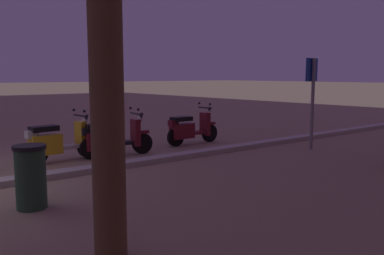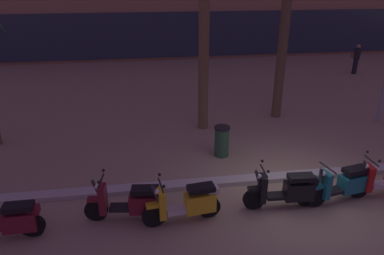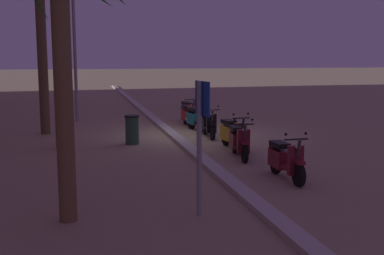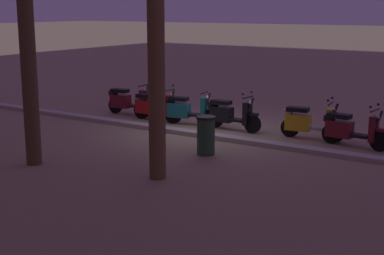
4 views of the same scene
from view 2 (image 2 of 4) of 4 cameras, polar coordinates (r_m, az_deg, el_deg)
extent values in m
plane|color=#9E896B|center=(9.64, 15.91, -9.62)|extent=(200.00, 200.00, 0.00)
cube|color=#BCB7AD|center=(10.05, 14.67, -7.64)|extent=(60.00, 0.36, 0.12)
cube|color=#283342|center=(23.33, -1.25, 14.70)|extent=(43.68, 0.12, 2.80)
cylinder|color=black|center=(8.42, -24.27, -14.17)|extent=(0.52, 0.10, 0.52)
cube|color=maroon|center=(8.40, -25.92, -13.32)|extent=(0.68, 0.33, 0.42)
cube|color=black|center=(8.21, -26.20, -11.40)|extent=(0.60, 0.31, 0.12)
cube|color=maroon|center=(8.18, -24.17, -11.97)|extent=(0.24, 0.20, 0.16)
cylinder|color=black|center=(8.42, -15.15, -12.71)|extent=(0.53, 0.16, 0.52)
cylinder|color=black|center=(8.22, -5.98, -12.92)|extent=(0.53, 0.16, 0.52)
cube|color=black|center=(8.27, -11.00, -12.50)|extent=(0.63, 0.35, 0.08)
cube|color=maroon|center=(8.14, -7.60, -11.98)|extent=(0.71, 0.40, 0.43)
cube|color=black|center=(7.95, -7.59, -9.95)|extent=(0.63, 0.37, 0.12)
cube|color=maroon|center=(8.22, -14.12, -11.11)|extent=(0.18, 0.35, 0.66)
cube|color=maroon|center=(8.26, -15.37, -11.07)|extent=(0.34, 0.20, 0.08)
cylinder|color=#333338|center=(8.15, -14.78, -10.22)|extent=(0.29, 0.10, 0.69)
cylinder|color=black|center=(7.97, -14.45, -8.32)|extent=(0.11, 0.56, 0.04)
sphere|color=white|center=(8.06, -15.06, -9.15)|extent=(0.12, 0.12, 0.12)
cube|color=black|center=(7.98, -5.52, -10.56)|extent=(0.26, 0.23, 0.16)
sphere|color=black|center=(7.70, -14.76, -8.49)|extent=(0.07, 0.07, 0.07)
sphere|color=black|center=(8.10, -14.06, -6.71)|extent=(0.07, 0.07, 0.07)
cylinder|color=black|center=(8.01, -6.14, -14.00)|extent=(0.53, 0.16, 0.52)
cylinder|color=black|center=(8.25, 2.78, -12.64)|extent=(0.53, 0.16, 0.52)
cube|color=silver|center=(8.06, -1.96, -13.06)|extent=(0.63, 0.35, 0.08)
cube|color=gold|center=(8.09, 1.29, -11.89)|extent=(0.71, 0.40, 0.44)
cube|color=black|center=(7.89, 1.45, -9.75)|extent=(0.63, 0.37, 0.12)
cube|color=gold|center=(7.86, -4.91, -12.14)|extent=(0.18, 0.35, 0.66)
cube|color=gold|center=(7.84, -6.23, -12.32)|extent=(0.34, 0.20, 0.08)
cylinder|color=#333338|center=(7.77, -5.54, -11.32)|extent=(0.29, 0.10, 0.69)
cylinder|color=black|center=(7.60, -5.03, -9.25)|extent=(0.11, 0.56, 0.04)
sphere|color=white|center=(7.66, -5.74, -10.23)|extent=(0.12, 0.12, 0.12)
cube|color=silver|center=(8.02, 3.39, -10.04)|extent=(0.26, 0.23, 0.16)
sphere|color=black|center=(7.34, -4.55, -9.42)|extent=(0.07, 0.07, 0.07)
sphere|color=black|center=(7.74, -5.25, -7.56)|extent=(0.07, 0.07, 0.07)
cylinder|color=black|center=(8.61, 9.91, -11.30)|extent=(0.52, 0.13, 0.52)
cylinder|color=black|center=(9.01, 17.96, -10.49)|extent=(0.52, 0.13, 0.52)
cube|color=black|center=(8.74, 13.75, -10.62)|extent=(0.61, 0.31, 0.08)
cube|color=black|center=(8.83, 16.76, -9.69)|extent=(0.70, 0.36, 0.44)
cube|color=black|center=(8.66, 17.16, -7.69)|extent=(0.62, 0.33, 0.12)
cube|color=black|center=(8.49, 11.24, -9.58)|extent=(0.16, 0.35, 0.66)
cube|color=black|center=(8.45, 10.05, -9.68)|extent=(0.33, 0.18, 0.08)
cylinder|color=#333338|center=(8.39, 10.79, -8.77)|extent=(0.29, 0.09, 0.69)
cylinder|color=black|center=(8.25, 11.49, -6.84)|extent=(0.07, 0.56, 0.04)
sphere|color=white|center=(8.29, 10.75, -7.72)|extent=(0.12, 0.12, 0.12)
cube|color=black|center=(8.81, 18.79, -8.09)|extent=(0.25, 0.21, 0.16)
sphere|color=black|center=(8.00, 12.17, -6.93)|extent=(0.07, 0.07, 0.07)
sphere|color=black|center=(8.40, 11.24, -5.31)|extent=(0.07, 0.07, 0.07)
cylinder|color=black|center=(9.06, 19.41, -10.46)|extent=(0.53, 0.20, 0.52)
cylinder|color=black|center=(9.82, 25.17, -8.68)|extent=(0.53, 0.20, 0.52)
cube|color=black|center=(9.37, 22.23, -9.31)|extent=(0.64, 0.39, 0.08)
cube|color=#197075|center=(9.59, 24.38, -8.12)|extent=(0.73, 0.44, 0.44)
cube|color=black|center=(9.44, 24.82, -6.25)|extent=(0.65, 0.41, 0.12)
cube|color=#197075|center=(9.02, 20.57, -8.65)|extent=(0.20, 0.36, 0.66)
cube|color=#197075|center=(8.91, 19.66, -8.91)|extent=(0.34, 0.22, 0.08)
cylinder|color=#333338|center=(8.90, 20.30, -7.94)|extent=(0.29, 0.12, 0.69)
cylinder|color=black|center=(8.79, 21.00, -6.04)|extent=(0.15, 0.56, 0.04)
sphere|color=white|center=(8.80, 20.36, -6.96)|extent=(0.12, 0.12, 0.12)
cube|color=black|center=(9.67, 25.94, -6.43)|extent=(0.27, 0.24, 0.16)
cylinder|color=black|center=(9.78, 25.22, -8.84)|extent=(0.52, 0.10, 0.52)
cube|color=silver|center=(10.08, 28.18, -8.06)|extent=(0.60, 0.28, 0.08)
cube|color=red|center=(9.73, 26.41, -7.24)|extent=(0.14, 0.34, 0.66)
cube|color=red|center=(9.64, 25.51, -7.37)|extent=(0.32, 0.16, 0.08)
cylinder|color=#333338|center=(9.62, 26.17, -6.52)|extent=(0.28, 0.07, 0.69)
cylinder|color=black|center=(9.52, 26.91, -4.79)|extent=(0.04, 0.56, 0.04)
sphere|color=white|center=(9.53, 26.26, -5.59)|extent=(0.12, 0.12, 0.12)
sphere|color=black|center=(9.31, 27.94, -4.79)|extent=(0.07, 0.07, 0.07)
sphere|color=black|center=(9.66, 26.36, -3.50)|extent=(0.07, 0.07, 0.07)
cylinder|color=brown|center=(13.50, 14.59, 14.69)|extent=(0.35, 0.35, 6.48)
cylinder|color=brown|center=(12.03, 1.92, 13.20)|extent=(0.36, 0.36, 5.98)
cylinder|color=black|center=(21.96, 24.73, 8.90)|extent=(0.26, 0.26, 0.83)
cylinder|color=black|center=(21.82, 25.04, 10.68)|extent=(0.34, 0.34, 0.59)
sphere|color=#9E704C|center=(21.75, 25.23, 11.72)|extent=(0.22, 0.22, 0.22)
cube|color=brown|center=(21.80, 24.43, 10.54)|extent=(0.17, 0.19, 0.28)
cylinder|color=#2D5638|center=(10.77, 4.80, -2.34)|extent=(0.44, 0.44, 0.90)
cylinder|color=black|center=(10.57, 4.89, -0.05)|extent=(0.48, 0.48, 0.06)
camera|label=1|loc=(16.33, 6.05, 12.16)|focal=38.06mm
camera|label=3|loc=(17.18, -57.66, 4.85)|focal=44.43mm
camera|label=4|loc=(21.35, -22.37, 17.49)|focal=52.60mm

